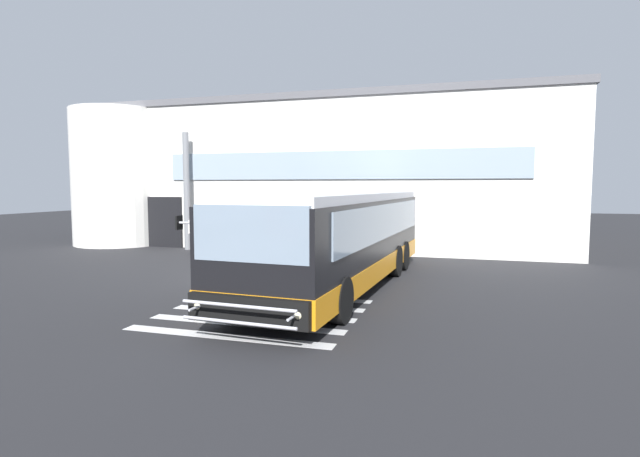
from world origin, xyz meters
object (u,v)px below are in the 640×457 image
(passenger_at_curb_edge, at_px, (229,232))
(bus_main_foreground, at_px, (339,241))
(entry_support_column, at_px, (187,191))
(passenger_near_column, at_px, (194,231))
(passenger_by_doorway, at_px, (226,230))

(passenger_at_curb_edge, bearing_deg, bus_main_foreground, -41.62)
(passenger_at_curb_edge, bearing_deg, entry_support_column, 166.84)
(entry_support_column, height_order, passenger_at_curb_edge, entry_support_column)
(bus_main_foreground, bearing_deg, entry_support_column, 144.68)
(passenger_near_column, distance_m, passenger_by_doorway, 1.42)
(bus_main_foreground, xyz_separation_m, passenger_by_doorway, (-6.67, 5.92, -0.37))
(bus_main_foreground, distance_m, passenger_at_curb_edge, 8.54)
(passenger_near_column, height_order, passenger_at_curb_edge, same)
(entry_support_column, relative_size, bus_main_foreground, 0.47)
(passenger_by_doorway, bearing_deg, entry_support_column, 171.82)
(passenger_near_column, distance_m, passenger_at_curb_edge, 1.63)
(bus_main_foreground, distance_m, passenger_near_column, 9.66)
(entry_support_column, distance_m, bus_main_foreground, 10.85)
(bus_main_foreground, bearing_deg, passenger_by_doorway, 138.38)
(bus_main_foreground, relative_size, passenger_by_doorway, 6.84)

